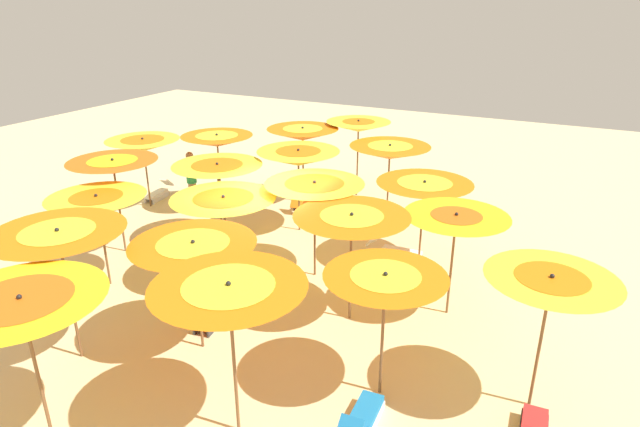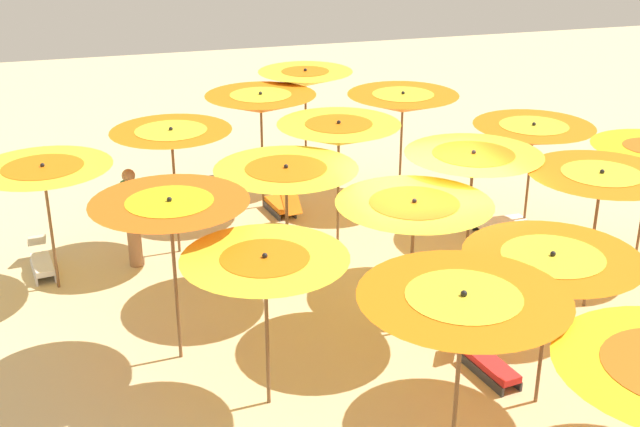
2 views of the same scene
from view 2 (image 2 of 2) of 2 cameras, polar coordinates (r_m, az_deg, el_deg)
The scene contains 21 objects.
ground at distance 13.83m, azimuth 7.20°, elevation -5.92°, with size 40.89×40.89×0.04m, color beige.
beach_umbrella_2 at distance 16.07m, azimuth 14.30°, elevation 5.22°, with size 2.25×2.25×2.16m.
beach_umbrella_3 at distance 17.31m, azimuth 5.66°, elevation 7.51°, with size 2.28×2.28×2.30m.
beach_umbrella_4 at distance 18.20m, azimuth -1.00°, elevation 9.17°, with size 2.04×2.04×2.52m.
beach_umbrella_6 at distance 13.38m, azimuth 18.55°, elevation 1.81°, with size 2.25×2.25×2.32m.
beach_umbrella_7 at distance 13.72m, azimuth 10.37°, elevation 3.26°, with size 2.23×2.23×2.34m.
beach_umbrella_8 at distance 15.04m, azimuth 1.28°, elevation 5.42°, with size 2.23×2.23×2.35m.
beach_umbrella_9 at distance 16.67m, azimuth -4.05°, elevation 7.49°, with size 2.20×2.20×2.44m.
beach_umbrella_11 at distance 10.71m, azimuth 15.49°, elevation -3.52°, with size 2.22×2.22×2.20m.
beach_umbrella_12 at distance 12.06m, azimuth 6.41°, elevation 0.10°, with size 2.28×2.28×2.17m.
beach_umbrella_13 at distance 13.15m, azimuth -2.32°, elevation 2.50°, with size 2.28×2.28×2.24m.
beach_umbrella_14 at distance 14.79m, azimuth -10.08°, elevation 5.01°, with size 2.12×2.12×2.38m.
beach_umbrella_16 at distance 8.82m, azimuth 9.68°, elevation -6.75°, with size 2.22×2.22×2.55m.
beach_umbrella_17 at distance 10.36m, azimuth -3.75°, elevation -4.05°, with size 2.10×2.10×2.19m.
beach_umbrella_18 at distance 11.38m, azimuth -10.17°, elevation 0.08°, with size 2.15×2.15×2.48m.
beach_umbrella_19 at distance 14.02m, azimuth -18.29°, elevation 2.37°, with size 2.19×2.19×2.20m.
lounger_2 at distance 12.03m, azimuth 11.29°, elevation -9.76°, with size 1.37×0.54×0.61m.
lounger_3 at distance 16.86m, azimuth -2.61°, elevation 0.60°, with size 1.24×0.54×0.68m.
lounger_4 at distance 15.31m, azimuth -18.43°, elevation -3.12°, with size 1.28×0.49×0.56m.
lounger_5 at distance 16.43m, azimuth 11.83°, elevation -0.56°, with size 0.38×1.41×0.60m.
beachgoer_0 at distance 14.82m, azimuth -12.67°, elevation -0.14°, with size 0.30×0.30×1.80m.
Camera 2 is at (-11.08, 4.98, 6.59)m, focal length 46.98 mm.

